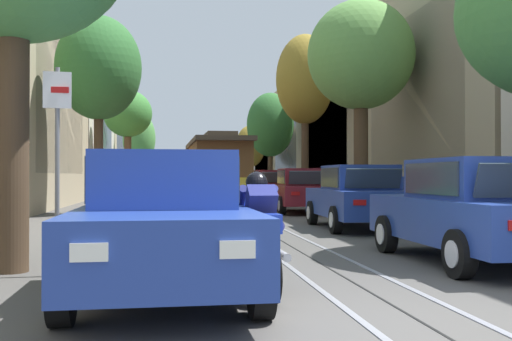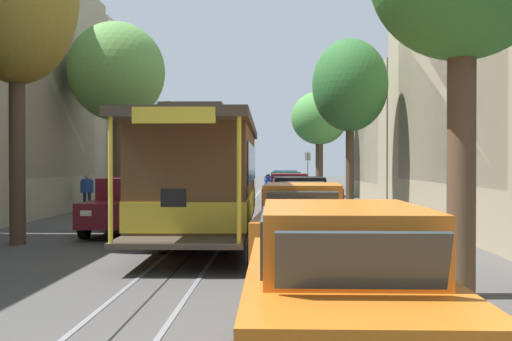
% 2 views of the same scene
% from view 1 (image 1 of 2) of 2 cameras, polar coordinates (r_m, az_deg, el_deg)
% --- Properties ---
extents(ground_plane, '(160.00, 160.00, 0.00)m').
position_cam_1_polar(ground_plane, '(29.73, -3.84, -3.05)').
color(ground_plane, '#4C4947').
extents(trolley_track_rails, '(1.14, 69.51, 0.01)m').
position_cam_1_polar(trolley_track_rails, '(33.86, -4.37, -2.73)').
color(trolley_track_rails, gray).
rests_on(trolley_track_rails, ground).
extents(building_facade_left, '(5.58, 61.21, 9.97)m').
position_cam_1_polar(building_facade_left, '(37.79, -18.59, 4.42)').
color(building_facade_left, tan).
rests_on(building_facade_left, ground).
extents(building_facade_right, '(5.70, 61.21, 9.80)m').
position_cam_1_polar(building_facade_right, '(34.37, 10.81, 4.59)').
color(building_facade_right, beige).
rests_on(building_facade_right, ground).
extents(parked_car_blue_near_left, '(2.05, 4.38, 1.58)m').
position_cam_1_polar(parked_car_blue_near_left, '(6.85, -8.79, -4.87)').
color(parked_car_blue_near_left, '#233D93').
rests_on(parked_car_blue_near_left, ground).
extents(parked_car_green_second_left, '(2.06, 4.38, 1.58)m').
position_cam_1_polar(parked_car_green_second_left, '(13.62, -8.29, -2.69)').
color(parked_car_green_second_left, '#1E6038').
rests_on(parked_car_green_second_left, ground).
extents(parked_car_maroon_mid_left, '(2.07, 4.39, 1.58)m').
position_cam_1_polar(parked_car_maroon_mid_left, '(19.29, -8.57, -2.05)').
color(parked_car_maroon_mid_left, maroon).
rests_on(parked_car_maroon_mid_left, ground).
extents(parked_car_black_fourth_left, '(2.07, 4.39, 1.58)m').
position_cam_1_polar(parked_car_black_fourth_left, '(25.75, -8.78, -1.66)').
color(parked_car_black_fourth_left, black).
rests_on(parked_car_black_fourth_left, ground).
extents(parked_car_orange_fifth_left, '(2.15, 4.42, 1.58)m').
position_cam_1_polar(parked_car_orange_fifth_left, '(31.82, -8.44, -1.44)').
color(parked_car_orange_fifth_left, orange).
rests_on(parked_car_orange_fifth_left, ground).
extents(parked_car_orange_sixth_left, '(2.03, 4.37, 1.58)m').
position_cam_1_polar(parked_car_orange_sixth_left, '(37.90, -8.56, -1.29)').
color(parked_car_orange_sixth_left, orange).
rests_on(parked_car_orange_sixth_left, ground).
extents(parked_car_teal_far_left, '(2.11, 4.41, 1.58)m').
position_cam_1_polar(parked_car_teal_far_left, '(44.02, -8.34, -1.18)').
color(parked_car_teal_far_left, '#196B70').
rests_on(parked_car_teal_far_left, ground).
extents(parked_car_blue_near_right, '(2.02, 4.37, 1.58)m').
position_cam_1_polar(parked_car_blue_near_right, '(9.68, 19.96, -3.56)').
color(parked_car_blue_near_right, '#233D93').
rests_on(parked_car_blue_near_right, ground).
extents(parked_car_blue_second_right, '(2.11, 4.41, 1.58)m').
position_cam_1_polar(parked_car_blue_second_right, '(15.23, 9.62, -2.46)').
color(parked_car_blue_second_right, '#233D93').
rests_on(parked_car_blue_second_right, ground).
extents(parked_car_maroon_mid_right, '(2.13, 4.42, 1.58)m').
position_cam_1_polar(parked_car_maroon_mid_right, '(21.62, 4.31, -1.89)').
color(parked_car_maroon_mid_right, maroon).
rests_on(parked_car_maroon_mid_right, ground).
extents(parked_car_maroon_fourth_right, '(2.00, 4.36, 1.58)m').
position_cam_1_polar(parked_car_maroon_fourth_right, '(27.56, 1.45, -1.59)').
color(parked_car_maroon_fourth_right, maroon).
rests_on(parked_car_maroon_fourth_right, ground).
extents(street_tree_kerb_left_second, '(2.92, 3.18, 6.83)m').
position_cam_1_polar(street_tree_kerb_left_second, '(21.63, -14.69, 9.31)').
color(street_tree_kerb_left_second, '#4C3826').
rests_on(street_tree_kerb_left_second, ground).
extents(street_tree_kerb_left_mid, '(2.75, 2.59, 6.20)m').
position_cam_1_polar(street_tree_kerb_left_mid, '(35.09, -12.06, 5.14)').
color(street_tree_kerb_left_mid, brown).
rests_on(street_tree_kerb_left_mid, ground).
extents(street_tree_kerb_left_fourth, '(2.61, 2.14, 6.44)m').
position_cam_1_polar(street_tree_kerb_left_fourth, '(49.26, -11.02, 2.91)').
color(street_tree_kerb_left_fourth, brown).
rests_on(street_tree_kerb_left_fourth, ground).
extents(street_tree_kerb_right_second, '(3.83, 3.90, 7.65)m').
position_cam_1_polar(street_tree_kerb_right_second, '(22.34, 9.90, 10.58)').
color(street_tree_kerb_right_second, '#4C3826').
rests_on(street_tree_kerb_right_second, ground).
extents(street_tree_kerb_right_mid, '(2.93, 3.20, 8.48)m').
position_cam_1_polar(street_tree_kerb_right_mid, '(30.81, 4.66, 8.51)').
color(street_tree_kerb_right_mid, '#4C3826').
rests_on(street_tree_kerb_right_mid, ground).
extents(street_tree_kerb_right_fourth, '(3.24, 2.81, 7.00)m').
position_cam_1_polar(street_tree_kerb_right_fourth, '(41.15, 1.37, 4.32)').
color(street_tree_kerb_right_fourth, '#4C3826').
rests_on(street_tree_kerb_right_fourth, ground).
extents(street_tree_kerb_right_far, '(2.55, 2.52, 5.77)m').
position_cam_1_polar(street_tree_kerb_right_far, '(52.97, -0.54, 2.24)').
color(street_tree_kerb_right_far, '#4C3826').
rests_on(street_tree_kerb_right_far, ground).
extents(cable_car_trolley, '(2.73, 9.16, 3.28)m').
position_cam_1_polar(cable_car_trolley, '(29.00, -3.73, 0.17)').
color(cable_car_trolley, brown).
rests_on(cable_car_trolley, ground).
extents(motorcycle_with_rider, '(0.56, 1.99, 1.37)m').
position_cam_1_polar(motorcycle_with_rider, '(6.94, 0.25, -6.07)').
color(motorcycle_with_rider, black).
rests_on(motorcycle_with_rider, ground).
extents(pedestrian_on_left_pavement, '(0.55, 0.42, 1.60)m').
position_cam_1_polar(pedestrian_on_left_pavement, '(21.71, 14.29, -1.60)').
color(pedestrian_on_left_pavement, '#282D38').
rests_on(pedestrian_on_left_pavement, ground).
extents(fire_hydrant, '(0.40, 0.22, 0.84)m').
position_cam_1_polar(fire_hydrant, '(14.35, -15.33, -4.07)').
color(fire_hydrant, red).
rests_on(fire_hydrant, ground).
extents(street_sign_post, '(0.36, 0.08, 2.75)m').
position_cam_1_polar(street_sign_post, '(8.33, -18.33, 2.18)').
color(street_sign_post, slate).
rests_on(street_sign_post, ground).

